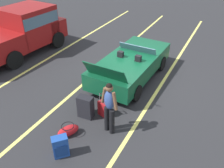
# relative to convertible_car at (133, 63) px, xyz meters

# --- Properties ---
(ground_plane) EXTENTS (80.00, 80.00, 0.00)m
(ground_plane) POSITION_rel_convertible_car_xyz_m (-0.20, 0.01, -0.59)
(ground_plane) COLOR #28282B
(lot_line_near) EXTENTS (18.00, 0.12, 0.01)m
(lot_line_near) POSITION_rel_convertible_car_xyz_m (-0.20, -1.26, -0.59)
(lot_line_near) COLOR #EAE066
(lot_line_near) RESTS_ON ground_plane
(lot_line_mid) EXTENTS (18.00, 0.12, 0.01)m
(lot_line_mid) POSITION_rel_convertible_car_xyz_m (-0.20, 1.44, -0.59)
(lot_line_mid) COLOR #EAE066
(lot_line_mid) RESTS_ON ground_plane
(lot_line_far) EXTENTS (18.00, 0.12, 0.01)m
(lot_line_far) POSITION_rel_convertible_car_xyz_m (-0.20, 4.14, -0.59)
(lot_line_far) COLOR #EAE066
(lot_line_far) RESTS_ON ground_plane
(convertible_car) EXTENTS (4.28, 1.97, 1.50)m
(convertible_car) POSITION_rel_convertible_car_xyz_m (0.00, 0.00, 0.00)
(convertible_car) COLOR #0F4C2D
(convertible_car) RESTS_ON ground_plane
(suitcase_large_black) EXTENTS (0.32, 0.50, 0.74)m
(suitcase_large_black) POSITION_rel_convertible_car_xyz_m (-3.03, 0.31, -0.22)
(suitcase_large_black) COLOR black
(suitcase_large_black) RESTS_ON ground_plane
(suitcase_medium_bright) EXTENTS (0.46, 0.45, 0.62)m
(suitcase_medium_bright) POSITION_rel_convertible_car_xyz_m (-4.65, 0.03, -0.28)
(suitcase_medium_bright) COLOR #1E479E
(suitcase_medium_bright) RESTS_ON ground_plane
(suitcase_small_carryon) EXTENTS (0.30, 0.39, 0.85)m
(suitcase_small_carryon) POSITION_rel_convertible_car_xyz_m (-2.72, -0.16, -0.34)
(suitcase_small_carryon) COLOR red
(suitcase_small_carryon) RESTS_ON ground_plane
(duffel_bag) EXTENTS (0.70, 0.58, 0.34)m
(duffel_bag) POSITION_rel_convertible_car_xyz_m (-3.96, 0.31, -0.43)
(duffel_bag) COLOR red
(duffel_bag) RESTS_ON ground_plane
(traveler_person) EXTENTS (0.30, 0.60, 1.65)m
(traveler_person) POSITION_rel_convertible_car_xyz_m (-3.27, -0.66, 0.34)
(traveler_person) COLOR black
(traveler_person) RESTS_ON ground_plane
(parked_pickup_truck_near) EXTENTS (5.13, 2.35, 2.10)m
(parked_pickup_truck_near) POSITION_rel_convertible_car_xyz_m (-0.31, 5.58, 0.51)
(parked_pickup_truck_near) COLOR maroon
(parked_pickup_truck_near) RESTS_ON ground_plane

